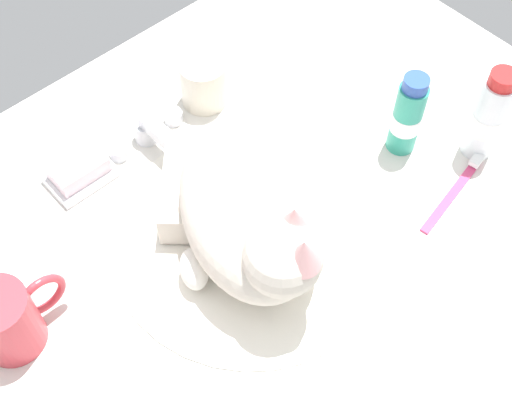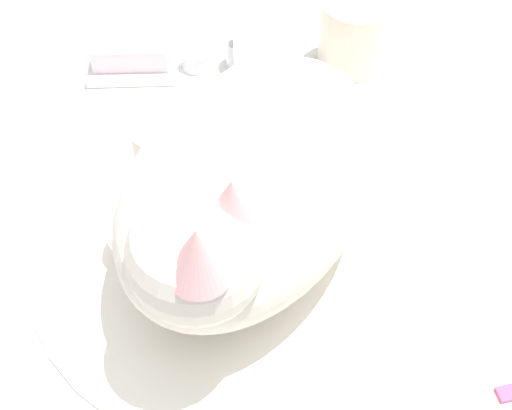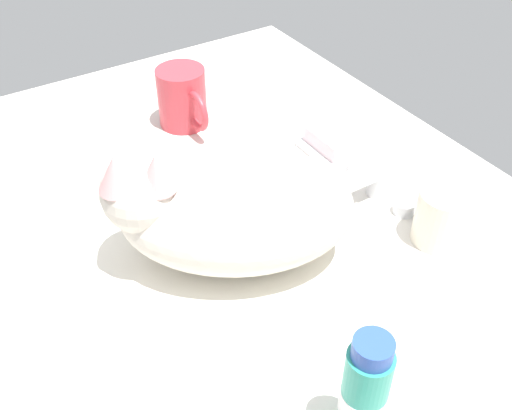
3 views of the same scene
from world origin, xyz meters
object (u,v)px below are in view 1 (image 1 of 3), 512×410
soap_bar (78,168)px  faucet (151,132)px  coffee_mug (7,320)px  cat (252,211)px  toothbrush (456,189)px  toothpaste_bottle (407,116)px  rinse_cup (204,83)px  mouthwash_bottle (488,117)px

soap_bar → faucet: bearing=-7.4°
coffee_mug → soap_bar: bearing=37.6°
faucet → soap_bar: (-11.26, 1.47, 0.13)cm
faucet → cat: 23.04cm
cat → toothbrush: bearing=-25.3°
cat → soap_bar: cat is taller
cat → coffee_mug: 31.11cm
coffee_mug → toothbrush: 60.14cm
cat → toothbrush: size_ratio=2.19×
faucet → toothpaste_bottle: toothpaste_bottle is taller
faucet → soap_bar: size_ratio=1.69×
rinse_cup → soap_bar: rinse_cup is taller
rinse_cup → mouthwash_bottle: size_ratio=0.49×
toothpaste_bottle → toothbrush: toothpaste_bottle is taller
toothpaste_bottle → cat: bearing=175.9°
faucet → toothbrush: 43.29cm
rinse_cup → mouthwash_bottle: (22.61, -33.43, 3.34)cm
rinse_cup → toothbrush: bearing=-68.0°
soap_bar → mouthwash_bottle: 56.22cm
coffee_mug → toothpaste_bottle: (56.48, -11.10, 1.52)cm
cat → rinse_cup: cat is taller
mouthwash_bottle → toothbrush: mouthwash_bottle is taller
faucet → toothpaste_bottle: bearing=-42.9°
faucet → cat: (-0.74, -22.39, 5.41)cm
faucet → toothbrush: faucet is taller
faucet → soap_bar: 11.36cm
mouthwash_bottle → soap_bar: bearing=143.2°
faucet → rinse_cup: (11.00, 1.33, 1.37)cm
rinse_cup → toothpaste_bottle: size_ratio=0.55×
toothbrush → coffee_mug: bearing=158.9°
soap_bar → toothpaste_bottle: 45.60cm
rinse_cup → coffee_mug: bearing=-160.6°
toothpaste_bottle → toothbrush: size_ratio=0.87×
faucet → mouthwash_bottle: bearing=-43.7°
cat → rinse_cup: 26.77cm
cat → mouthwash_bottle: bearing=-15.8°
coffee_mug → toothpaste_bottle: toothpaste_bottle is taller
soap_bar → toothpaste_bottle: toothpaste_bottle is taller
rinse_cup → toothbrush: (14.64, -36.17, -3.14)cm
toothpaste_bottle → mouthwash_bottle: (7.45, -7.79, 0.78)cm
coffee_mug → mouthwash_bottle: 66.70cm
mouthwash_bottle → coffee_mug: bearing=163.5°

